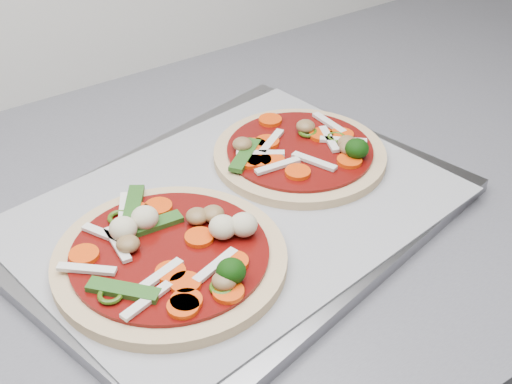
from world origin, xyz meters
TOP-DOWN VIEW (x-y plane):
  - countertop at (0.00, 1.30)m, footprint 3.60×0.60m
  - baking_tray at (0.22, 1.27)m, footprint 0.46×0.39m
  - parchment at (0.22, 1.27)m, footprint 0.43×0.34m
  - pizza_left at (0.13, 1.23)m, footprint 0.24×0.24m
  - pizza_right at (0.32, 1.30)m, footprint 0.20×0.20m

SIDE VIEW (x-z plane):
  - countertop at x=0.00m, z-range 0.86..0.90m
  - baking_tray at x=0.22m, z-range 0.90..0.91m
  - parchment at x=0.22m, z-range 0.91..0.92m
  - pizza_right at x=0.32m, z-range 0.91..0.94m
  - pizza_left at x=0.13m, z-range 0.91..0.94m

